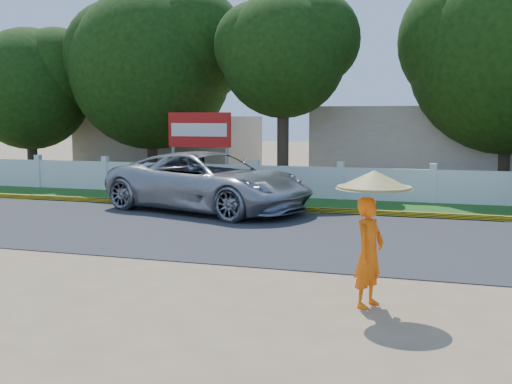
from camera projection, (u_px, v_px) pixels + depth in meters
ground at (220, 280)px, 11.03m from camera, size 120.00×120.00×0.00m
road at (288, 234)px, 15.28m from camera, size 60.00×7.00×0.02m
grass_verge at (332, 205)px, 20.24m from camera, size 60.00×3.50×0.03m
curb at (320, 210)px, 18.63m from camera, size 40.00×0.18×0.16m
fence at (340, 184)px, 21.55m from camera, size 40.00×0.10×1.10m
building_near at (441, 145)px, 26.93m from camera, size 10.00×6.00×3.20m
building_far at (171, 145)px, 31.88m from camera, size 8.00×5.00×2.80m
vehicle at (209, 182)px, 18.89m from camera, size 6.91×4.64×1.76m
monk_with_parasol at (372, 218)px, 9.34m from camera, size 1.11×1.11×2.03m
billboard at (199, 134)px, 24.11m from camera, size 2.50×0.13×2.95m
tree_row at (457, 58)px, 23.09m from camera, size 40.55×8.17×8.92m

